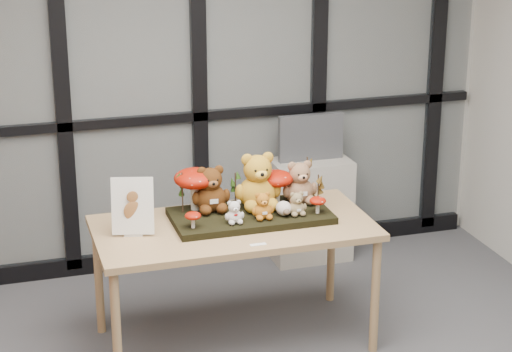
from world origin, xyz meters
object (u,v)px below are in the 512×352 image
object	(u,v)px
bear_tan_back	(299,180)
mushroom_front_right	(318,204)
diorama_tray	(251,216)
bear_brown_medium	(210,186)
bear_beige_small	(297,202)
mushroom_front_left	(193,219)
plush_cream_hedgehog	(284,208)
sign_holder	(133,209)
display_table	(234,236)
bear_pooh_yellow	(257,177)
mushroom_back_right	(276,186)
cabinet	(310,210)
mushroom_back_left	(195,187)
monitor	(311,137)
bear_small_yellow	(262,204)
bear_white_bow	(234,210)

from	to	relation	value
bear_tan_back	mushroom_front_right	xyz separation A→B (m)	(0.04, -0.20, -0.09)
diorama_tray	bear_tan_back	distance (m)	0.37
bear_brown_medium	bear_beige_small	size ratio (longest dim) A/B	1.95
diorama_tray	mushroom_front_left	distance (m)	0.39
diorama_tray	plush_cream_hedgehog	size ratio (longest dim) A/B	9.84
mushroom_front_left	sign_holder	distance (m)	0.33
display_table	bear_pooh_yellow	bearing A→B (deg)	36.51
bear_pooh_yellow	mushroom_front_right	size ratio (longest dim) A/B	3.39
display_table	mushroom_back_right	xyz separation A→B (m)	(0.30, 0.16, 0.22)
mushroom_back_right	cabinet	xyz separation A→B (m)	(0.54, 0.85, -0.52)
diorama_tray	sign_holder	distance (m)	0.70
mushroom_back_left	mushroom_front_right	bearing A→B (deg)	-21.95
monitor	bear_tan_back	bearing A→B (deg)	-114.16
mushroom_back_right	mushroom_front_right	bearing A→B (deg)	-50.66
bear_small_yellow	mushroom_front_right	distance (m)	0.33
bear_tan_back	mushroom_front_right	size ratio (longest dim) A/B	2.62
bear_brown_medium	display_table	bearing A→B (deg)	-60.81
bear_small_yellow	display_table	bearing A→B (deg)	164.02
bear_brown_medium	plush_cream_hedgehog	size ratio (longest dim) A/B	3.21
cabinet	monitor	world-z (taller)	monitor
bear_pooh_yellow	bear_white_bow	bearing A→B (deg)	-134.51
display_table	bear_beige_small	size ratio (longest dim) A/B	10.39
bear_brown_medium	mushroom_front_left	bearing A→B (deg)	-124.50
diorama_tray	bear_pooh_yellow	xyz separation A→B (m)	(0.06, 0.08, 0.20)
bear_pooh_yellow	display_table	bearing A→B (deg)	-143.49
mushroom_front_right	cabinet	bearing A→B (deg)	71.48
plush_cream_hedgehog	sign_holder	world-z (taller)	sign_holder
bear_tan_back	bear_small_yellow	world-z (taller)	bear_tan_back
display_table	monitor	bearing A→B (deg)	50.85
bear_tan_back	mushroom_front_left	distance (m)	0.73
diorama_tray	cabinet	distance (m)	1.26
plush_cream_hedgehog	mushroom_front_left	size ratio (longest dim) A/B	0.92
display_table	mushroom_front_right	world-z (taller)	mushroom_front_right
bear_white_bow	mushroom_back_left	bearing A→B (deg)	120.48
bear_white_bow	mushroom_front_right	world-z (taller)	bear_white_bow
bear_tan_back	bear_beige_small	bearing A→B (deg)	-113.46
mushroom_front_right	monitor	world-z (taller)	monitor
bear_pooh_yellow	plush_cream_hedgehog	world-z (taller)	bear_pooh_yellow
bear_pooh_yellow	bear_small_yellow	size ratio (longest dim) A/B	2.12
bear_tan_back	mushroom_back_left	size ratio (longest dim) A/B	1.04
mushroom_back_right	mushroom_front_left	world-z (taller)	mushroom_back_right
sign_holder	display_table	bearing A→B (deg)	12.64
diorama_tray	mushroom_back_right	distance (m)	0.25
bear_small_yellow	cabinet	xyz separation A→B (m)	(0.68, 1.05, -0.50)
mushroom_front_left	mushroom_front_right	world-z (taller)	mushroom_front_right
diorama_tray	bear_pooh_yellow	world-z (taller)	bear_pooh_yellow
display_table	monitor	xyz separation A→B (m)	(0.84, 1.03, 0.22)
bear_brown_medium	bear_tan_back	xyz separation A→B (m)	(0.53, -0.02, -0.01)
bear_pooh_yellow	mushroom_back_right	size ratio (longest dim) A/B	1.63
diorama_tray	mushroom_back_left	size ratio (longest dim) A/B	3.35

